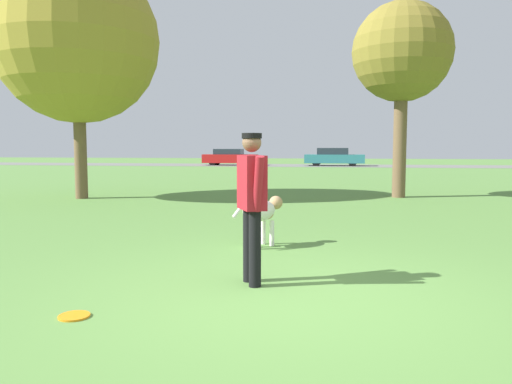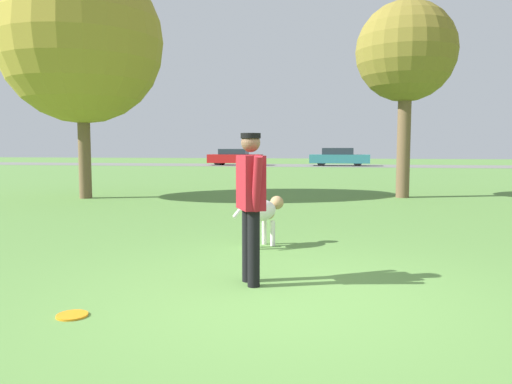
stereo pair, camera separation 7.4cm
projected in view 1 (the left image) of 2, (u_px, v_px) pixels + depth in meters
ground_plane at (286, 298)px, 4.86m from camera, size 120.00×120.00×0.00m
far_road_strip at (334, 166)px, 39.26m from camera, size 120.00×6.00×0.01m
person at (252, 196)px, 5.26m from camera, size 0.38×0.62×1.61m
dog at (261, 212)px, 7.33m from camera, size 0.68×0.90×0.73m
frisbee at (74, 316)px, 4.30m from camera, size 0.27×0.27×0.02m
tree_mid_center at (402, 53)px, 14.22m from camera, size 2.84×2.84×5.60m
tree_near_left at (77, 42)px, 13.88m from camera, size 4.55×4.55×6.68m
parked_car_red at (230, 157)px, 40.30m from camera, size 4.30×1.89×1.32m
parked_car_teal at (334, 157)px, 38.85m from camera, size 4.59×1.80×1.40m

